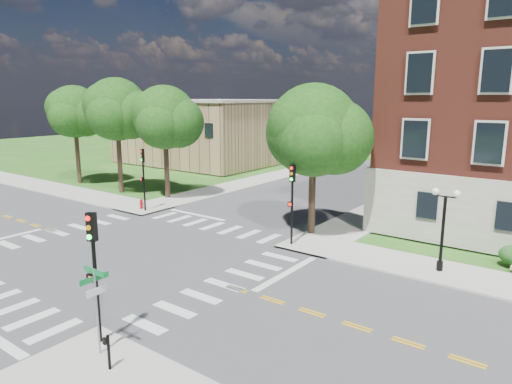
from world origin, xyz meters
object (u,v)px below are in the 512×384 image
Objects in this scene: traffic_signal_ne at (292,194)px; fire_hydrant at (141,204)px; traffic_signal_nw at (143,171)px; street_sign_pole at (96,294)px; push_button_post at (108,350)px; twin_lamp_west at (443,225)px; traffic_signal_se at (94,261)px.

fire_hydrant is (-14.30, 0.54, -2.72)m from traffic_signal_ne.
traffic_signal_nw is 20.50m from street_sign_pole.
street_sign_pole reaches higher than push_button_post.
traffic_signal_ne is 1.13× the size of twin_lamp_west.
traffic_signal_nw is at bearing 136.85° from push_button_post.
traffic_signal_se is at bearing -43.86° from fire_hydrant.
traffic_signal_nw is (-13.95, 13.84, 0.00)m from traffic_signal_se.
traffic_signal_ne reaches higher than street_sign_pole.
twin_lamp_west is 5.64× the size of fire_hydrant.
traffic_signal_nw is 1.55× the size of street_sign_pole.
traffic_signal_se and traffic_signal_nw have the same top height.
street_sign_pole is 4.13× the size of fire_hydrant.
traffic_signal_ne is (-0.36, 13.55, 0.00)m from traffic_signal_se.
traffic_signal_nw is 4.00× the size of push_button_post.
fire_hydrant is (-15.35, 14.57, -1.84)m from street_sign_pole.
traffic_signal_ne is at bearing -2.17° from fire_hydrant.
traffic_signal_se is 1.21m from street_sign_pole.
traffic_signal_ne reaches higher than twin_lamp_west.
twin_lamp_west is (21.92, 0.61, -0.66)m from traffic_signal_nw.
traffic_signal_ne is 8.40m from twin_lamp_west.
traffic_signal_nw is (-13.59, 0.29, 0.00)m from traffic_signal_ne.
traffic_signal_ne is 14.76m from push_button_post.
traffic_signal_nw is 6.40× the size of fire_hydrant.
traffic_signal_se reaches higher than twin_lamp_west.
push_button_post is 1.60× the size of fire_hydrant.
push_button_post is 22.19m from fire_hydrant.
street_sign_pole is at bearing -44.35° from traffic_signal_nw.
push_button_post is at bearing -43.15° from traffic_signal_nw.
traffic_signal_se is at bearing 145.48° from street_sign_pole.
traffic_signal_se is 1.55× the size of street_sign_pole.
traffic_signal_nw is 2.82m from fire_hydrant.
traffic_signal_ne reaches higher than fire_hydrant.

